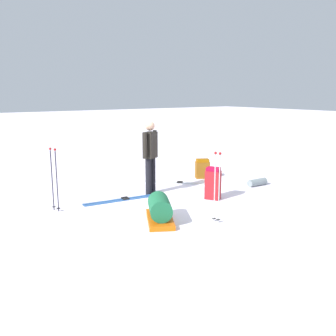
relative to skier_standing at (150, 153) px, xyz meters
name	(u,v)px	position (x,y,z in m)	size (l,w,h in m)	color
ground_plane	(168,198)	(0.59, 0.09, -0.95)	(80.00, 80.00, 0.00)	white
skier_standing	(150,153)	(0.00, 0.00, 0.00)	(0.36, 0.50, 1.70)	black
ski_pair_near	(180,183)	(-0.38, 1.14, -0.94)	(1.44, 1.50, 0.05)	silver
ski_pair_far	(125,199)	(0.13, -0.75, -0.94)	(0.38, 1.90, 0.05)	#2D5C9F
backpack_large_dark	(202,169)	(-0.53, 2.03, -0.69)	(0.40, 0.45, 0.53)	brown
backpack_bright	(213,184)	(1.19, 0.89, -0.60)	(0.38, 0.35, 0.72)	maroon
ski_poles_planted_near	(54,176)	(0.01, -2.25, -0.24)	(0.22, 0.12, 1.28)	black
ski_poles_planted_far	(217,184)	(2.36, -0.06, -0.23)	(0.16, 0.10, 1.31)	#B7BFBB
gear_sled	(160,210)	(1.75, -0.90, -0.73)	(1.11, 0.88, 0.49)	#E45E0C
sleeping_mat_rolled	(257,182)	(0.94, 2.62, -0.86)	(0.18, 0.18, 0.55)	gray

